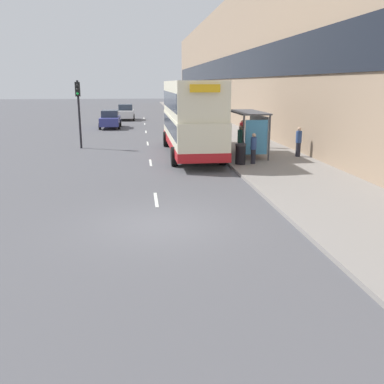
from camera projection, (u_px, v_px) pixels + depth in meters
name	position (u px, v px, depth m)	size (l,w,h in m)	color
ground_plane	(160.00, 225.00, 13.01)	(220.00, 220.00, 0.00)	#515156
pavement	(199.00, 119.00, 50.78)	(5.00, 93.00, 0.14)	gray
terrace_facade	(233.00, 63.00, 49.67)	(3.10, 93.00, 12.90)	#9E846B
lane_mark_0	(156.00, 200.00, 15.77)	(0.12, 2.00, 0.01)	silver
lane_mark_1	(151.00, 163.00, 23.09)	(0.12, 2.00, 0.01)	silver
lane_mark_2	(148.00, 144.00, 30.42)	(0.12, 2.00, 0.01)	silver
lane_mark_3	(146.00, 132.00, 37.74)	(0.12, 2.00, 0.01)	silver
lane_mark_4	(145.00, 124.00, 45.06)	(0.12, 2.00, 0.01)	silver
lane_mark_5	(144.00, 118.00, 52.39)	(0.12, 2.00, 0.01)	silver
bus_shelter	(252.00, 125.00, 24.10)	(1.60, 4.20, 2.48)	#4C4C51
double_decker_bus_near	(191.00, 116.00, 25.08)	(2.85, 11.08, 4.30)	beige
car_0	(126.00, 112.00, 49.81)	(1.99, 4.12, 1.80)	silver
car_1	(110.00, 119.00, 40.85)	(1.95, 4.53, 1.67)	navy
pedestrian_at_shelter	(241.00, 141.00, 23.70)	(0.35, 0.35, 1.77)	#23232D
pedestrian_1	(299.00, 142.00, 24.03)	(0.33, 0.33, 1.65)	#23232D
pedestrian_2	(253.00, 148.00, 21.87)	(0.31, 0.31, 1.57)	#23232D
pedestrian_3	(265.00, 134.00, 27.34)	(0.34, 0.34, 1.70)	#23232D
pedestrian_4	(242.00, 132.00, 28.72)	(0.34, 0.34, 1.69)	#23232D
litter_bin	(240.00, 154.00, 21.81)	(0.55, 0.55, 1.05)	black
traffic_light_far_kerb	(78.00, 103.00, 27.51)	(0.30, 0.32, 4.35)	black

